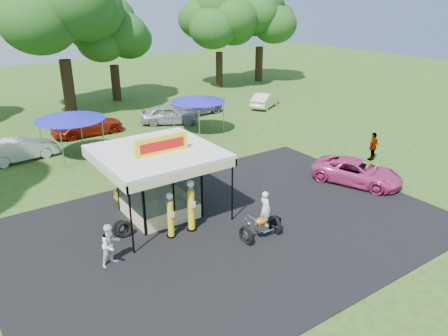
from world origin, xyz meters
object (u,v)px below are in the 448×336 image
Objects in this scene: spectator_west at (111,245)px; motorcycle at (263,219)px; a_frame_sign at (371,174)px; tent_east at (198,99)px; gas_pump_left at (170,216)px; bg_car_a at (21,149)px; bg_car_b at (88,125)px; gas_pump_right at (191,207)px; bg_car_d at (196,106)px; bg_car_e at (265,100)px; tent_west at (69,116)px; spectator_east_b at (373,146)px; kiosk_car at (141,190)px; gas_station_kiosk at (159,181)px; pink_sedan at (357,172)px; bg_car_c at (169,114)px.

motorcycle is at bearing -32.21° from spectator_west.
tent_east reaches higher than a_frame_sign.
gas_pump_left is 12.36m from a_frame_sign.
bg_car_b is at bearing -67.02° from bg_car_a.
gas_pump_right is 20.83m from bg_car_d.
bg_car_e reaches higher than a_frame_sign.
motorcycle is 0.52× the size of tent_west.
bg_car_d is (8.69, 20.01, -0.19)m from motorcycle.
bg_car_d is 1.19× the size of bg_car_e.
spectator_west is 0.96× the size of spectator_east_b.
gas_station_kiosk is at bearing -180.00° from kiosk_car.
pink_sedan is at bearing -141.11° from bg_car_a.
spectator_east_b reaches higher than pink_sedan.
gas_pump_right is at bearing 153.80° from pink_sedan.
bg_car_e is (7.21, 16.88, 0.01)m from pink_sedan.
gas_station_kiosk is 19.26m from bg_car_d.
gas_station_kiosk is at bearing 142.64° from pink_sedan.
motorcycle is (2.33, -2.33, -0.31)m from gas_pump_right.
tent_west is at bearing 104.21° from motorcycle.
spectator_east_b is 16.92m from bg_car_d.
tent_east reaches higher than spectator_west.
motorcycle is 0.50× the size of bg_car_c.
gas_station_kiosk is 4.60m from spectator_west.
gas_pump_left is 0.87× the size of gas_pump_right.
bg_car_b is (-1.38, 19.52, -0.12)m from motorcycle.
motorcycle reaches higher than bg_car_e.
bg_car_b reaches higher than bg_car_e.
bg_car_b is (5.39, 3.01, 0.04)m from bg_car_a.
motorcycle is 19.25m from bg_car_c.
motorcycle is at bearing -45.07° from gas_pump_right.
gas_pump_left is at bearing -105.07° from gas_station_kiosk.
spectator_west is (-3.58, -2.76, -0.88)m from gas_station_kiosk.
gas_pump_right is at bearing 0.22° from gas_pump_left.
motorcycle is 2.09× the size of a_frame_sign.
a_frame_sign is at bearing 176.04° from bg_car_d.
tent_west reaches higher than spectator_east_b.
tent_east is at bearing 50.36° from gas_station_kiosk.
bg_car_d is (15.06, 18.19, -0.20)m from spectator_west.
gas_station_kiosk reaches higher than motorcycle.
bg_car_c is (-6.88, 15.11, -0.15)m from spectator_east_b.
gas_pump_right is 4.09m from spectator_west.
bg_car_d is 5.94m from tent_east.
gas_pump_right is 12.96m from tent_west.
gas_pump_left is at bearing 172.81° from bg_car_b.
spectator_west is at bearing 97.33° from bg_car_e.
tent_west is at bearing 95.46° from gas_station_kiosk.
spectator_west is at bearing 135.79° from bg_car_d.
tent_west reaches higher than motorcycle.
pink_sedan is 18.35m from bg_car_e.
a_frame_sign is (11.68, -3.50, -1.22)m from gas_station_kiosk.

